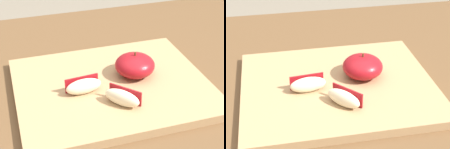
{
  "view_description": "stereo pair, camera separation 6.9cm",
  "coord_description": "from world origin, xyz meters",
  "views": [
    {
      "loc": [
        -0.14,
        -0.62,
        1.16
      ],
      "look_at": [
        0.05,
        -0.04,
        0.79
      ],
      "focal_mm": 59.55,
      "sensor_mm": 36.0,
      "label": 1
    },
    {
      "loc": [
        -0.07,
        -0.64,
        1.16
      ],
      "look_at": [
        0.05,
        -0.04,
        0.79
      ],
      "focal_mm": 59.55,
      "sensor_mm": 36.0,
      "label": 2
    }
  ],
  "objects": [
    {
      "name": "apple_half_skin_up",
      "position": [
        0.1,
        -0.02,
        0.79
      ],
      "size": [
        0.08,
        0.08,
        0.05
      ],
      "color": "maroon",
      "rests_on": "cutting_board"
    },
    {
      "name": "apple_wedge_front",
      "position": [
        0.04,
        -0.11,
        0.78
      ],
      "size": [
        0.06,
        0.07,
        0.03
      ],
      "color": "beige",
      "rests_on": "cutting_board"
    },
    {
      "name": "cutting_board",
      "position": [
        0.05,
        -0.04,
        0.76
      ],
      "size": [
        0.38,
        0.31,
        0.02
      ],
      "color": "#A37F56",
      "rests_on": "dining_table"
    },
    {
      "name": "dining_table",
      "position": [
        0.0,
        0.0,
        0.65
      ],
      "size": [
        1.49,
        0.79,
        0.75
      ],
      "color": "brown",
      "rests_on": "ground_plane"
    },
    {
      "name": "apple_wedge_right",
      "position": [
        -0.01,
        -0.05,
        0.78
      ],
      "size": [
        0.07,
        0.03,
        0.03
      ],
      "color": "beige",
      "rests_on": "cutting_board"
    }
  ]
}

